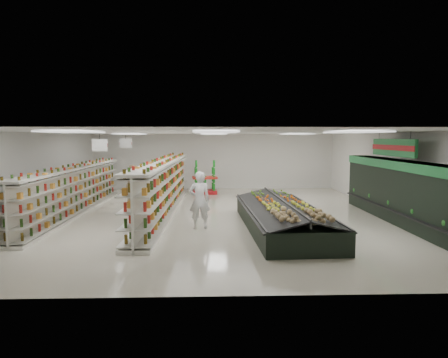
{
  "coord_description": "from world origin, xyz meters",
  "views": [
    {
      "loc": [
        -0.13,
        -15.31,
        3.01
      ],
      "look_at": [
        0.39,
        0.81,
        1.32
      ],
      "focal_mm": 32.0,
      "sensor_mm": 36.0,
      "label": 1
    }
  ],
  "objects_px": {
    "gondola_left": "(75,192)",
    "shopper_main": "(199,200)",
    "soda_endcap": "(205,179)",
    "shopper_background": "(133,184)",
    "gondola_center": "(164,189)",
    "produce_island": "(282,216)"
  },
  "relations": [
    {
      "from": "gondola_left",
      "to": "shopper_background",
      "type": "relative_size",
      "value": 6.07
    },
    {
      "from": "produce_island",
      "to": "soda_endcap",
      "type": "xyz_separation_m",
      "value": [
        -2.67,
        8.26,
        0.35
      ]
    },
    {
      "from": "produce_island",
      "to": "soda_endcap",
      "type": "bearing_deg",
      "value": 107.9
    },
    {
      "from": "gondola_center",
      "to": "gondola_left",
      "type": "bearing_deg",
      "value": -177.41
    },
    {
      "from": "gondola_center",
      "to": "produce_island",
      "type": "relative_size",
      "value": 1.79
    },
    {
      "from": "gondola_center",
      "to": "produce_island",
      "type": "bearing_deg",
      "value": -35.51
    },
    {
      "from": "gondola_left",
      "to": "produce_island",
      "type": "height_order",
      "value": "gondola_left"
    },
    {
      "from": "shopper_main",
      "to": "shopper_background",
      "type": "relative_size",
      "value": 1.08
    },
    {
      "from": "gondola_left",
      "to": "soda_endcap",
      "type": "relative_size",
      "value": 6.45
    },
    {
      "from": "gondola_left",
      "to": "soda_endcap",
      "type": "height_order",
      "value": "gondola_left"
    },
    {
      "from": "gondola_left",
      "to": "shopper_main",
      "type": "relative_size",
      "value": 5.59
    },
    {
      "from": "gondola_center",
      "to": "soda_endcap",
      "type": "xyz_separation_m",
      "value": [
        1.56,
        5.12,
        -0.15
      ]
    },
    {
      "from": "produce_island",
      "to": "soda_endcap",
      "type": "relative_size",
      "value": 4.04
    },
    {
      "from": "soda_endcap",
      "to": "gondola_left",
      "type": "bearing_deg",
      "value": -134.15
    },
    {
      "from": "gondola_center",
      "to": "shopper_main",
      "type": "bearing_deg",
      "value": -62.03
    },
    {
      "from": "shopper_background",
      "to": "shopper_main",
      "type": "bearing_deg",
      "value": -146.61
    },
    {
      "from": "soda_endcap",
      "to": "shopper_background",
      "type": "height_order",
      "value": "shopper_background"
    },
    {
      "from": "shopper_background",
      "to": "produce_island",
      "type": "bearing_deg",
      "value": -130.42
    },
    {
      "from": "produce_island",
      "to": "shopper_background",
      "type": "height_order",
      "value": "shopper_background"
    },
    {
      "from": "gondola_left",
      "to": "shopper_main",
      "type": "xyz_separation_m",
      "value": [
        5.02,
        -2.89,
        0.1
      ]
    },
    {
      "from": "soda_endcap",
      "to": "shopper_main",
      "type": "distance_m",
      "value": 8.11
    },
    {
      "from": "soda_endcap",
      "to": "shopper_background",
      "type": "xyz_separation_m",
      "value": [
        -3.23,
        -2.76,
        0.08
      ]
    }
  ]
}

